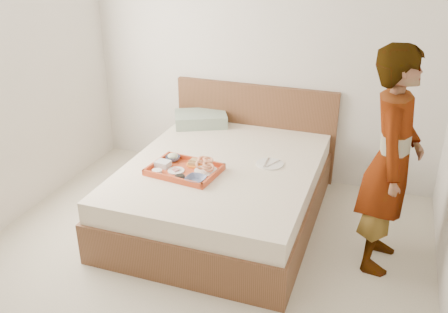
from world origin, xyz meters
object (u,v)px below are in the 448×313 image
Objects in this scene: bed at (222,191)px; tray at (184,169)px; dinner_plate at (270,164)px; person at (391,162)px.

tray is (-0.24, -0.25, 0.29)m from bed.
tray is 0.73m from dinner_plate.
dinner_plate is 1.04m from person.
person is at bearing -17.38° from dinner_plate.
person is (1.33, -0.18, 0.58)m from bed.
tray is 0.33× the size of person.
bed is 0.48m from dinner_plate.
bed is 1.47m from person.
person is (0.95, -0.30, 0.31)m from dinner_plate.
person is at bearing 9.35° from tray.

